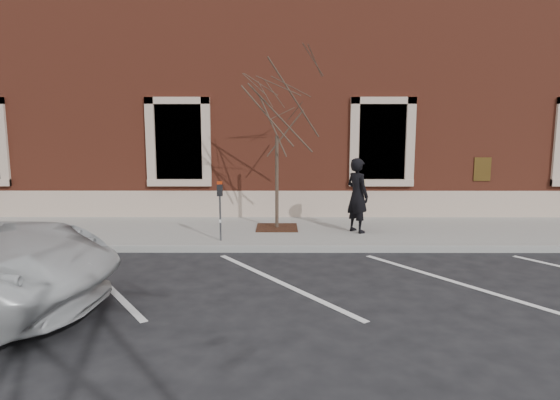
{
  "coord_description": "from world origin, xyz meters",
  "views": [
    {
      "loc": [
        0.03,
        -10.38,
        2.73
      ],
      "look_at": [
        0.0,
        0.6,
        1.1
      ],
      "focal_mm": 30.0,
      "sensor_mm": 36.0,
      "label": 1
    }
  ],
  "objects": [
    {
      "name": "ground",
      "position": [
        0.0,
        0.0,
        0.0
      ],
      "size": [
        120.0,
        120.0,
        0.0
      ],
      "primitive_type": "plane",
      "color": "#28282B",
      "rests_on": "ground"
    },
    {
      "name": "sidewalk_near",
      "position": [
        0.0,
        1.75,
        0.07
      ],
      "size": [
        40.0,
        3.5,
        0.15
      ],
      "primitive_type": "cube",
      "color": "gray",
      "rests_on": "ground"
    },
    {
      "name": "curb_near",
      "position": [
        0.0,
        -0.05,
        0.07
      ],
      "size": [
        40.0,
        0.12,
        0.15
      ],
      "primitive_type": "cube",
      "color": "#9E9E99",
      "rests_on": "ground"
    },
    {
      "name": "parking_stripes",
      "position": [
        0.0,
        -2.2,
        0.0
      ],
      "size": [
        28.0,
        4.4,
        0.01
      ],
      "primitive_type": null,
      "color": "silver",
      "rests_on": "ground"
    },
    {
      "name": "building_civic",
      "position": [
        0.0,
        7.74,
        4.0
      ],
      "size": [
        40.0,
        8.62,
        8.0
      ],
      "color": "brown",
      "rests_on": "ground"
    },
    {
      "name": "man",
      "position": [
        1.97,
        1.41,
        1.1
      ],
      "size": [
        0.77,
        0.83,
        1.9
      ],
      "primitive_type": "imported",
      "rotation": [
        0.0,
        0.0,
        2.16
      ],
      "color": "black",
      "rests_on": "sidewalk_near"
    },
    {
      "name": "parking_meter",
      "position": [
        -1.41,
        0.43,
        1.13
      ],
      "size": [
        0.13,
        0.1,
        1.41
      ],
      "rotation": [
        0.0,
        0.0,
        0.16
      ],
      "color": "#595B60",
      "rests_on": "sidewalk_near"
    },
    {
      "name": "tree_grate",
      "position": [
        -0.09,
        1.88,
        0.16
      ],
      "size": [
        1.09,
        1.09,
        0.03
      ],
      "primitive_type": "cube",
      "color": "#3F2314",
      "rests_on": "sidewalk_near"
    },
    {
      "name": "sapling",
      "position": [
        -0.09,
        1.88,
        3.27
      ],
      "size": [
        2.67,
        2.67,
        4.45
      ],
      "color": "#4C3C2E",
      "rests_on": "sidewalk_near"
    }
  ]
}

